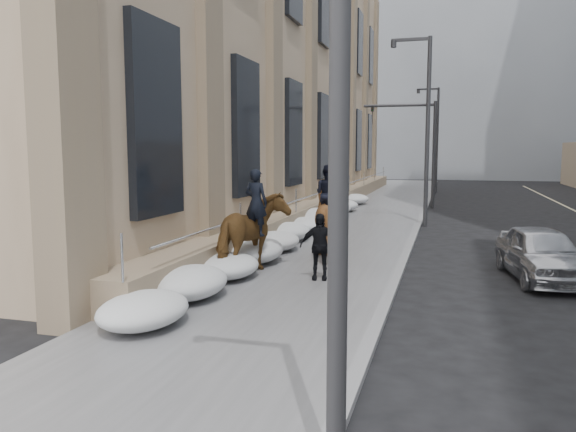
% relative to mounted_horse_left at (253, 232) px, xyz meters
% --- Properties ---
extents(ground, '(140.00, 140.00, 0.00)m').
position_rel_mounted_horse_left_xyz_m(ground, '(0.98, -2.69, -1.20)').
color(ground, black).
rests_on(ground, ground).
extents(sidewalk, '(5.00, 80.00, 0.12)m').
position_rel_mounted_horse_left_xyz_m(sidewalk, '(0.98, 7.31, -1.14)').
color(sidewalk, '#575659').
rests_on(sidewalk, ground).
extents(curb, '(0.24, 80.00, 0.12)m').
position_rel_mounted_horse_left_xyz_m(curb, '(3.60, 7.31, -1.14)').
color(curb, slate).
rests_on(curb, ground).
extents(limestone_building, '(6.10, 44.00, 18.00)m').
position_rel_mounted_horse_left_xyz_m(limestone_building, '(-4.28, 17.27, 7.70)').
color(limestone_building, tan).
rests_on(limestone_building, ground).
extents(bg_building_mid, '(30.00, 12.00, 28.00)m').
position_rel_mounted_horse_left_xyz_m(bg_building_mid, '(4.98, 57.31, 12.80)').
color(bg_building_mid, slate).
rests_on(bg_building_mid, ground).
extents(bg_building_far, '(24.00, 12.00, 20.00)m').
position_rel_mounted_horse_left_xyz_m(bg_building_far, '(-5.02, 69.31, 8.80)').
color(bg_building_far, gray).
rests_on(bg_building_far, ground).
extents(streetlight_mid, '(1.71, 0.24, 8.00)m').
position_rel_mounted_horse_left_xyz_m(streetlight_mid, '(3.71, 11.31, 3.38)').
color(streetlight_mid, '#2D2D30').
rests_on(streetlight_mid, ground).
extents(streetlight_far, '(1.71, 0.24, 8.00)m').
position_rel_mounted_horse_left_xyz_m(streetlight_far, '(3.71, 31.31, 3.38)').
color(streetlight_far, '#2D2D30').
rests_on(streetlight_far, ground).
extents(traffic_signal, '(4.10, 0.22, 6.00)m').
position_rel_mounted_horse_left_xyz_m(traffic_signal, '(3.05, 19.31, 2.80)').
color(traffic_signal, '#2D2D30').
rests_on(traffic_signal, ground).
extents(snow_bank, '(1.70, 18.10, 0.76)m').
position_rel_mounted_horse_left_xyz_m(snow_bank, '(-0.45, 5.42, -0.73)').
color(snow_bank, silver).
rests_on(snow_bank, sidewalk).
extents(mounted_horse_left, '(1.54, 2.59, 2.68)m').
position_rel_mounted_horse_left_xyz_m(mounted_horse_left, '(0.00, 0.00, 0.00)').
color(mounted_horse_left, '#523618').
rests_on(mounted_horse_left, sidewalk).
extents(mounted_horse_right, '(2.40, 2.50, 2.73)m').
position_rel_mounted_horse_left_xyz_m(mounted_horse_right, '(1.33, 2.62, 0.08)').
color(mounted_horse_right, '#472A14').
rests_on(mounted_horse_right, sidewalk).
extents(pedestrian, '(1.01, 0.54, 1.63)m').
position_rel_mounted_horse_left_xyz_m(pedestrian, '(1.80, -0.21, -0.27)').
color(pedestrian, black).
rests_on(pedestrian, sidewalk).
extents(car_silver, '(2.19, 4.22, 1.37)m').
position_rel_mounted_horse_left_xyz_m(car_silver, '(7.11, 1.79, -0.52)').
color(car_silver, '#A5A6AC').
rests_on(car_silver, ground).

